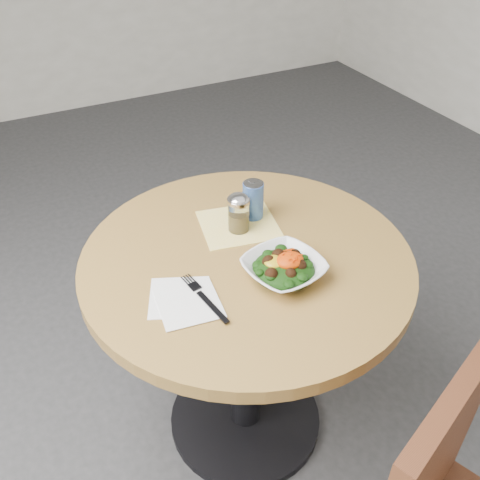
{
  "coord_description": "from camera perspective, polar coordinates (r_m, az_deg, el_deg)",
  "views": [
    {
      "loc": [
        -0.52,
        -1.0,
        1.65
      ],
      "look_at": [
        -0.02,
        -0.01,
        0.81
      ],
      "focal_mm": 40.0,
      "sensor_mm": 36.0,
      "label": 1
    }
  ],
  "objects": [
    {
      "name": "fork",
      "position": [
        1.31,
        -3.94,
        -6.04
      ],
      "size": [
        0.05,
        0.2,
        0.0
      ],
      "color": "black",
      "rests_on": "table"
    },
    {
      "name": "spice_shaker",
      "position": [
        1.5,
        -0.14,
        2.89
      ],
      "size": [
        0.06,
        0.06,
        0.12
      ],
      "color": "silver",
      "rests_on": "table"
    },
    {
      "name": "salad_bowl",
      "position": [
        1.36,
        4.7,
        -3.02
      ],
      "size": [
        0.23,
        0.23,
        0.07
      ],
      "color": "white",
      "rests_on": "table"
    },
    {
      "name": "beverage_can",
      "position": [
        1.55,
        1.4,
        4.28
      ],
      "size": [
        0.06,
        0.06,
        0.12
      ],
      "color": "navy",
      "rests_on": "table"
    },
    {
      "name": "ground",
      "position": [
        2.0,
        0.55,
        -18.6
      ],
      "size": [
        6.0,
        6.0,
        0.0
      ],
      "primitive_type": "plane",
      "color": "#303033",
      "rests_on": "ground"
    },
    {
      "name": "paper_napkins",
      "position": [
        1.31,
        -5.96,
        -6.42
      ],
      "size": [
        0.19,
        0.21,
        0.0
      ],
      "color": "white",
      "rests_on": "table"
    },
    {
      "name": "cloth_napkin",
      "position": [
        1.55,
        -0.14,
        1.64
      ],
      "size": [
        0.25,
        0.24,
        0.0
      ],
      "primitive_type": "cube",
      "rotation": [
        0.0,
        0.0,
        -0.19
      ],
      "color": "yellow",
      "rests_on": "table"
    },
    {
      "name": "table",
      "position": [
        1.57,
        0.67,
        -7.18
      ],
      "size": [
        0.9,
        0.9,
        0.75
      ],
      "color": "black",
      "rests_on": "ground"
    }
  ]
}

